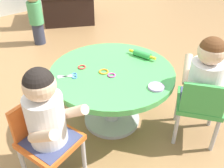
{
  "coord_description": "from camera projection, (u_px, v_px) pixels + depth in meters",
  "views": [
    {
      "loc": [
        -0.95,
        -1.22,
        1.42
      ],
      "look_at": [
        0.0,
        0.0,
        0.35
      ],
      "focal_mm": 41.1,
      "sensor_mm": 36.0,
      "label": 1
    }
  ],
  "objects": [
    {
      "name": "ground_plane",
      "position": [
        112.0,
        119.0,
        2.08
      ],
      "size": [
        10.0,
        10.0,
        0.0
      ],
      "primitive_type": "plane",
      "color": "#9E7247"
    },
    {
      "name": "craft_table",
      "position": [
        112.0,
        83.0,
        1.87
      ],
      "size": [
        0.89,
        0.89,
        0.47
      ],
      "color": "silver",
      "rests_on": "ground"
    },
    {
      "name": "child_chair_left",
      "position": [
        46.0,
        138.0,
        1.5
      ],
      "size": [
        0.37,
        0.37,
        0.54
      ],
      "color": "#B7B7BC",
      "rests_on": "ground"
    },
    {
      "name": "seated_child_left",
      "position": [
        45.0,
        111.0,
        1.35
      ],
      "size": [
        0.36,
        0.41,
        0.51
      ],
      "color": "#3F4772",
      "rests_on": "ground"
    },
    {
      "name": "child_chair_right",
      "position": [
        199.0,
        105.0,
        1.75
      ],
      "size": [
        0.42,
        0.42,
        0.54
      ],
      "color": "#B7B7BC",
      "rests_on": "ground"
    },
    {
      "name": "seated_child_right",
      "position": [
        206.0,
        74.0,
        1.65
      ],
      "size": [
        0.44,
        0.42,
        0.51
      ],
      "color": "#3F4772",
      "rests_on": "ground"
    },
    {
      "name": "armchair_dark",
      "position": [
        68.0,
        0.0,
        3.73
      ],
      "size": [
        0.95,
        0.96,
        0.85
      ],
      "color": "black",
      "rests_on": "ground"
    },
    {
      "name": "toddler_standing",
      "position": [
        36.0,
        15.0,
        3.04
      ],
      "size": [
        0.17,
        0.17,
        0.67
      ],
      "color": "#33384C",
      "rests_on": "ground"
    },
    {
      "name": "rolling_pin",
      "position": [
        142.0,
        54.0,
        1.96
      ],
      "size": [
        0.09,
        0.23,
        0.05
      ],
      "color": "green",
      "rests_on": "craft_table"
    },
    {
      "name": "craft_scissors",
      "position": [
        70.0,
        76.0,
        1.74
      ],
      "size": [
        0.14,
        0.11,
        0.01
      ],
      "color": "silver",
      "rests_on": "craft_table"
    },
    {
      "name": "playdough_blob_0",
      "position": [
        156.0,
        87.0,
        1.63
      ],
      "size": [
        0.1,
        0.1,
        0.02
      ],
      "primitive_type": "cylinder",
      "color": "#CC99E5",
      "rests_on": "craft_table"
    },
    {
      "name": "cookie_cutter_0",
      "position": [
        82.0,
        67.0,
        1.84
      ],
      "size": [
        0.06,
        0.06,
        0.01
      ],
      "primitive_type": "torus",
      "color": "red",
      "rests_on": "craft_table"
    },
    {
      "name": "cookie_cutter_1",
      "position": [
        112.0,
        75.0,
        1.75
      ],
      "size": [
        0.06,
        0.06,
        0.01
      ],
      "primitive_type": "torus",
      "color": "#D83FA5",
      "rests_on": "craft_table"
    },
    {
      "name": "cookie_cutter_2",
      "position": [
        104.0,
        72.0,
        1.79
      ],
      "size": [
        0.07,
        0.07,
        0.01
      ],
      "primitive_type": "torus",
      "color": "orange",
      "rests_on": "craft_table"
    }
  ]
}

